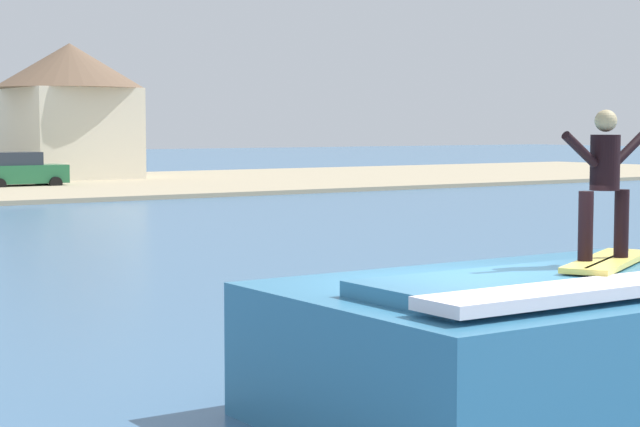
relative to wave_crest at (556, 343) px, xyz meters
The scene contains 6 objects.
ground_plane 1.25m from the wave_crest, 161.54° to the left, with size 260.00×260.00×0.00m, color #3F678E.
wave_crest is the anchor object (origin of this frame).
surfboard 1.07m from the wave_crest, 25.51° to the right, with size 2.10×1.44×0.06m.
surfer 1.90m from the wave_crest, 30.90° to the right, with size 1.28×0.32×1.62m.
car_far_shore 46.33m from the wave_crest, 78.19° to the left, with size 4.32×2.23×1.86m.
house_gabled_white 54.01m from the wave_crest, 74.14° to the left, with size 8.47×8.47×7.79m.
Camera 1 is at (-7.92, -8.86, 3.14)m, focal length 62.65 mm.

